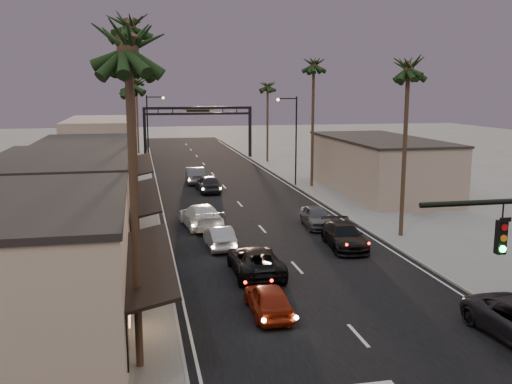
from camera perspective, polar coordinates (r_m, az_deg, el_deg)
name	(u,v)px	position (r m, az deg, el deg)	size (l,w,h in m)	color
ground	(234,198)	(51.82, -2.21, -0.57)	(200.00, 200.00, 0.00)	slate
road	(226,188)	(56.68, -3.05, 0.37)	(14.00, 120.00, 0.02)	black
sidewalk_left	(129,180)	(62.96, -12.61, 1.18)	(5.00, 92.00, 0.12)	slate
sidewalk_right	(298,175)	(65.44, 4.26, 1.75)	(5.00, 92.00, 0.12)	slate
storefront_near	(19,276)	(23.73, -22.57, -7.74)	(8.00, 12.00, 5.50)	beige
storefront_mid	(64,204)	(37.16, -18.65, -1.14)	(8.00, 14.00, 5.50)	gray
storefront_far	(86,172)	(52.90, -16.64, 1.97)	(8.00, 16.00, 5.00)	beige
storefront_dist	(101,142)	(75.64, -15.25, 4.81)	(8.00, 20.00, 6.00)	gray
building_right	(379,166)	(55.44, 12.20, 2.54)	(8.00, 18.00, 5.00)	gray
arch	(198,119)	(80.74, -5.81, 7.25)	(15.20, 0.40, 7.27)	black
streetlight_right	(293,134)	(57.45, 3.77, 5.85)	(2.13, 0.30, 9.00)	black
streetlight_left	(150,127)	(68.35, -10.55, 6.41)	(2.13, 0.30, 9.00)	black
palm_la	(127,36)	(19.26, -12.76, 15.01)	(3.20, 3.20, 13.20)	#38281C
palm_lb	(129,20)	(32.39, -12.56, 16.46)	(3.20, 3.20, 15.20)	#38281C
palm_lc	(133,79)	(46.20, -12.23, 10.94)	(3.20, 3.20, 12.20)	#38281C
palm_ld	(133,64)	(65.25, -12.21, 12.40)	(3.20, 3.20, 14.20)	#38281C
palm_ra	(409,62)	(38.22, 15.03, 12.46)	(3.20, 3.20, 13.20)	#38281C
palm_rb	(314,61)	(56.86, 5.80, 12.92)	(3.20, 3.20, 14.20)	#38281C
palm_rc	(268,83)	(76.12, 1.17, 10.83)	(3.20, 3.20, 12.20)	#38281C
palm_far	(136,77)	(88.21, -11.92, 11.18)	(3.20, 3.20, 13.20)	#38281C
oncoming_red	(268,299)	(25.39, 1.25, -10.66)	(1.64, 4.09, 1.39)	maroon
oncoming_pickup	(255,261)	(30.56, -0.07, -6.88)	(2.49, 5.40, 1.50)	black
oncoming_silver	(219,237)	(35.60, -3.69, -4.51)	(1.46, 4.18, 1.38)	gray
oncoming_white	(201,216)	(40.81, -5.53, -2.39)	(2.36, 5.81, 1.69)	silver
oncoming_dgrey	(208,184)	(54.59, -4.78, 0.85)	(1.98, 4.91, 1.67)	black
oncoming_grey_far	(195,175)	(59.91, -6.14, 1.68)	(1.80, 5.15, 1.70)	#47474B
curbside_black	(344,236)	(35.93, 8.81, -4.37)	(2.10, 5.17, 1.50)	black
curbside_grey	(316,217)	(40.95, 6.06, -2.49)	(1.77, 4.40, 1.50)	#48474C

